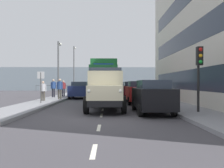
{
  "coord_description": "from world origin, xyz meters",
  "views": [
    {
      "loc": [
        -0.33,
        9.88,
        1.56
      ],
      "look_at": [
        -0.73,
        -13.77,
        1.48
      ],
      "focal_mm": 34.44,
      "sensor_mm": 36.0,
      "label": 1
    }
  ],
  "objects_px": {
    "car_navy_oppositeside_0": "(80,90)",
    "street_sign": "(41,82)",
    "car_red_kerbside_1": "(138,92)",
    "lamp_post_promenade": "(59,63)",
    "car_black_kerbside_near": "(152,96)",
    "car_maroon_kerbside_2": "(131,90)",
    "pedestrian_by_lamp": "(43,89)",
    "lorry_cargo_green": "(104,78)",
    "car_teal_oppositeside_1": "(86,88)",
    "traffic_light_near": "(199,65)",
    "pedestrian_in_dark_coat": "(53,87)",
    "car_silver_kerbside_3": "(126,89)",
    "lamp_post_far": "(74,65)",
    "pedestrian_strolling": "(60,87)",
    "pedestrian_with_bag": "(63,87)",
    "truck_vintage_cream": "(105,90)"
  },
  "relations": [
    {
      "from": "lorry_cargo_green",
      "to": "car_maroon_kerbside_2",
      "type": "height_order",
      "value": "lorry_cargo_green"
    },
    {
      "from": "car_red_kerbside_1",
      "to": "lamp_post_promenade",
      "type": "distance_m",
      "value": 9.92
    },
    {
      "from": "car_silver_kerbside_3",
      "to": "pedestrian_by_lamp",
      "type": "xyz_separation_m",
      "value": [
        7.54,
        9.85,
        0.19
      ]
    },
    {
      "from": "car_navy_oppositeside_0",
      "to": "lorry_cargo_green",
      "type": "bearing_deg",
      "value": 167.8
    },
    {
      "from": "truck_vintage_cream",
      "to": "traffic_light_near",
      "type": "height_order",
      "value": "traffic_light_near"
    },
    {
      "from": "car_navy_oppositeside_0",
      "to": "lamp_post_promenade",
      "type": "xyz_separation_m",
      "value": [
        2.24,
        -0.11,
        2.73
      ]
    },
    {
      "from": "lorry_cargo_green",
      "to": "car_silver_kerbside_3",
      "type": "distance_m",
      "value": 6.21
    },
    {
      "from": "car_red_kerbside_1",
      "to": "pedestrian_strolling",
      "type": "bearing_deg",
      "value": -22.54
    },
    {
      "from": "pedestrian_strolling",
      "to": "street_sign",
      "type": "distance_m",
      "value": 3.78
    },
    {
      "from": "car_teal_oppositeside_1",
      "to": "pedestrian_with_bag",
      "type": "bearing_deg",
      "value": 69.94
    },
    {
      "from": "car_teal_oppositeside_1",
      "to": "pedestrian_in_dark_coat",
      "type": "xyz_separation_m",
      "value": [
        2.6,
        6.8,
        0.33
      ]
    },
    {
      "from": "car_red_kerbside_1",
      "to": "street_sign",
      "type": "relative_size",
      "value": 1.73
    },
    {
      "from": "car_maroon_kerbside_2",
      "to": "pedestrian_by_lamp",
      "type": "height_order",
      "value": "pedestrian_by_lamp"
    },
    {
      "from": "car_red_kerbside_1",
      "to": "car_silver_kerbside_3",
      "type": "height_order",
      "value": "same"
    },
    {
      "from": "traffic_light_near",
      "to": "car_teal_oppositeside_1",
      "type": "bearing_deg",
      "value": -67.73
    },
    {
      "from": "car_silver_kerbside_3",
      "to": "car_red_kerbside_1",
      "type": "bearing_deg",
      "value": 90.0
    },
    {
      "from": "car_maroon_kerbside_2",
      "to": "car_navy_oppositeside_0",
      "type": "relative_size",
      "value": 1.04
    },
    {
      "from": "pedestrian_with_bag",
      "to": "lamp_post_promenade",
      "type": "xyz_separation_m",
      "value": [
        0.31,
        0.8,
        2.48
      ]
    },
    {
      "from": "car_black_kerbside_near",
      "to": "pedestrian_in_dark_coat",
      "type": "xyz_separation_m",
      "value": [
        7.81,
        -10.52,
        0.33
      ]
    },
    {
      "from": "car_red_kerbside_1",
      "to": "lamp_post_promenade",
      "type": "bearing_deg",
      "value": -38.61
    },
    {
      "from": "lamp_post_promenade",
      "to": "traffic_light_near",
      "type": "bearing_deg",
      "value": 128.81
    },
    {
      "from": "car_maroon_kerbside_2",
      "to": "street_sign",
      "type": "xyz_separation_m",
      "value": [
        7.13,
        5.94,
        0.79
      ]
    },
    {
      "from": "car_black_kerbside_near",
      "to": "car_maroon_kerbside_2",
      "type": "relative_size",
      "value": 0.97
    },
    {
      "from": "car_black_kerbside_near",
      "to": "car_red_kerbside_1",
      "type": "distance_m",
      "value": 5.3
    },
    {
      "from": "truck_vintage_cream",
      "to": "car_black_kerbside_near",
      "type": "xyz_separation_m",
      "value": [
        -2.44,
        1.15,
        -0.29
      ]
    },
    {
      "from": "pedestrian_strolling",
      "to": "pedestrian_in_dark_coat",
      "type": "height_order",
      "value": "pedestrian_strolling"
    },
    {
      "from": "car_silver_kerbside_3",
      "to": "street_sign",
      "type": "height_order",
      "value": "street_sign"
    },
    {
      "from": "car_red_kerbside_1",
      "to": "street_sign",
      "type": "height_order",
      "value": "street_sign"
    },
    {
      "from": "lamp_post_promenade",
      "to": "car_silver_kerbside_3",
      "type": "bearing_deg",
      "value": -147.18
    },
    {
      "from": "car_red_kerbside_1",
      "to": "car_teal_oppositeside_1",
      "type": "distance_m",
      "value": 13.1
    },
    {
      "from": "traffic_light_near",
      "to": "pedestrian_with_bag",
      "type": "bearing_deg",
      "value": -53.9
    },
    {
      "from": "lamp_post_far",
      "to": "pedestrian_in_dark_coat",
      "type": "bearing_deg",
      "value": 88.15
    },
    {
      "from": "traffic_light_near",
      "to": "pedestrian_by_lamp",
      "type": "bearing_deg",
      "value": -35.47
    },
    {
      "from": "street_sign",
      "to": "car_red_kerbside_1",
      "type": "bearing_deg",
      "value": -172.27
    },
    {
      "from": "car_navy_oppositeside_0",
      "to": "pedestrian_by_lamp",
      "type": "height_order",
      "value": "pedestrian_by_lamp"
    },
    {
      "from": "car_maroon_kerbside_2",
      "to": "lamp_post_far",
      "type": "relative_size",
      "value": 0.59
    },
    {
      "from": "lorry_cargo_green",
      "to": "car_maroon_kerbside_2",
      "type": "distance_m",
      "value": 2.97
    },
    {
      "from": "pedestrian_in_dark_coat",
      "to": "pedestrian_with_bag",
      "type": "distance_m",
      "value": 1.68
    },
    {
      "from": "pedestrian_by_lamp",
      "to": "traffic_light_near",
      "type": "distance_m",
      "value": 12.02
    },
    {
      "from": "traffic_light_near",
      "to": "lamp_post_far",
      "type": "bearing_deg",
      "value": -66.42
    },
    {
      "from": "car_red_kerbside_1",
      "to": "car_maroon_kerbside_2",
      "type": "distance_m",
      "value": 4.97
    },
    {
      "from": "car_silver_kerbside_3",
      "to": "lamp_post_far",
      "type": "relative_size",
      "value": 0.56
    },
    {
      "from": "car_black_kerbside_near",
      "to": "car_silver_kerbside_3",
      "type": "bearing_deg",
      "value": -90.0
    },
    {
      "from": "pedestrian_in_dark_coat",
      "to": "pedestrian_by_lamp",
      "type": "bearing_deg",
      "value": 93.58
    },
    {
      "from": "lamp_post_promenade",
      "to": "lamp_post_far",
      "type": "distance_m",
      "value": 10.14
    },
    {
      "from": "car_maroon_kerbside_2",
      "to": "car_red_kerbside_1",
      "type": "bearing_deg",
      "value": 90.0
    },
    {
      "from": "lamp_post_promenade",
      "to": "car_teal_oppositeside_1",
      "type": "bearing_deg",
      "value": -110.24
    },
    {
      "from": "car_navy_oppositeside_0",
      "to": "street_sign",
      "type": "height_order",
      "value": "street_sign"
    },
    {
      "from": "car_black_kerbside_near",
      "to": "car_silver_kerbside_3",
      "type": "distance_m",
      "value": 16.05
    },
    {
      "from": "car_teal_oppositeside_1",
      "to": "pedestrian_strolling",
      "type": "height_order",
      "value": "pedestrian_strolling"
    }
  ]
}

